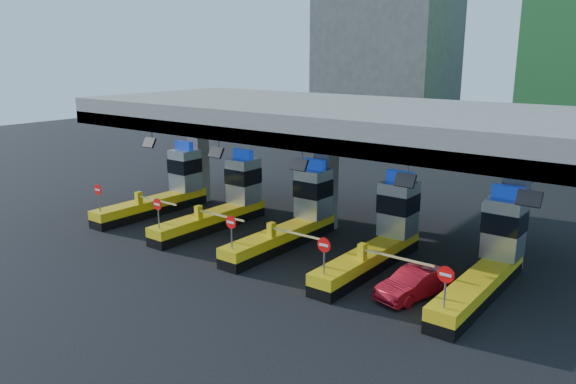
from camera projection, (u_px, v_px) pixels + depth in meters
The scene contains 9 objects.
ground at pixel (293, 243), 29.13m from camera, with size 120.00×120.00×0.00m, color black.
toll_canopy at pixel (326, 120), 29.85m from camera, with size 28.00×12.09×7.00m.
toll_lane_far_left at pixel (167, 188), 34.90m from camera, with size 4.43×8.00×4.16m.
toll_lane_left at pixel (226, 201), 31.95m from camera, with size 4.43×8.00×4.16m.
toll_lane_center at pixel (296, 216), 29.00m from camera, with size 4.43×8.00×4.16m.
toll_lane_right at pixel (383, 234), 26.06m from camera, with size 4.43×8.00×4.16m.
toll_lane_far_right at pixel (491, 258), 23.11m from camera, with size 4.43×8.00×4.16m.
bg_building_concrete at pixel (386, 58), 62.94m from camera, with size 14.00×10.00×18.00m, color #4C4C49.
red_car at pixel (415, 283), 22.55m from camera, with size 1.26×3.61×1.19m, color maroon.
Camera 1 is at (16.58, -22.09, 9.63)m, focal length 35.00 mm.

